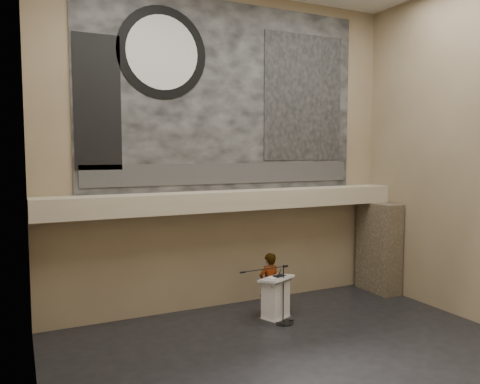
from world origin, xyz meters
TOP-DOWN VIEW (x-y plane):
  - floor at (0.00, 0.00)m, footprint 10.00×10.00m
  - wall_back at (0.00, 4.00)m, footprint 10.00×0.02m
  - wall_left at (-5.00, 0.00)m, footprint 0.02×8.00m
  - soffit at (0.00, 3.60)m, footprint 10.00×0.80m
  - sprinkler_left at (-1.60, 3.55)m, footprint 0.04×0.04m
  - sprinkler_right at (1.90, 3.55)m, footprint 0.04×0.04m
  - banner at (0.00, 3.97)m, footprint 8.00×0.05m
  - banner_text_strip at (0.00, 3.93)m, footprint 7.76×0.02m
  - banner_clock_rim at (-1.80, 3.93)m, footprint 2.30×0.02m
  - banner_clock_face at (-1.80, 3.91)m, footprint 1.84×0.02m
  - banner_building_print at (2.40, 3.93)m, footprint 2.60×0.02m
  - banner_brick_print at (-3.40, 3.93)m, footprint 1.10×0.02m
  - stone_pier at (4.65, 3.15)m, footprint 0.60×1.40m
  - lectern at (0.58, 2.33)m, footprint 0.97×0.85m
  - binder at (0.69, 2.32)m, footprint 0.33×0.29m
  - papers at (0.50, 2.28)m, footprint 0.24×0.31m
  - speaker_person at (0.61, 2.72)m, footprint 0.63×0.44m
  - mic_stand at (0.60, 2.07)m, footprint 1.46×0.52m

SIDE VIEW (x-z plane):
  - floor at x=0.00m, z-range 0.00..0.00m
  - mic_stand at x=0.60m, z-range -0.51..0.95m
  - lectern at x=0.58m, z-range -0.02..1.12m
  - speaker_person at x=0.61m, z-range 0.00..1.64m
  - papers at x=0.50m, z-range 1.10..1.10m
  - binder at x=0.69m, z-range 1.10..1.14m
  - stone_pier at x=4.65m, z-range 0.00..2.70m
  - sprinkler_left at x=-1.60m, z-range 2.64..2.70m
  - sprinkler_right at x=1.90m, z-range 2.64..2.70m
  - soffit at x=0.00m, z-range 2.70..3.20m
  - banner_text_strip at x=0.00m, z-range 3.38..3.93m
  - wall_back at x=0.00m, z-range 0.00..8.50m
  - wall_left at x=-5.00m, z-range 0.00..8.50m
  - banner_brick_print at x=-3.40m, z-range 3.80..7.00m
  - banner at x=0.00m, z-range 3.20..8.20m
  - banner_building_print at x=2.40m, z-range 4.00..7.60m
  - banner_clock_rim at x=-1.80m, z-range 5.55..7.85m
  - banner_clock_face at x=-1.80m, z-range 5.78..7.62m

